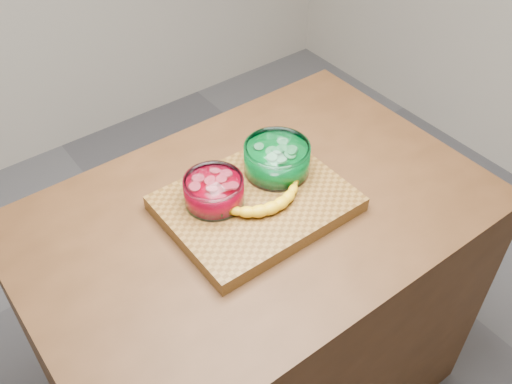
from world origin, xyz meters
TOP-DOWN VIEW (x-y plane):
  - counter at (0.00, 0.00)m, footprint 1.20×0.80m
  - cutting_board at (0.00, 0.00)m, footprint 0.45×0.35m
  - bowl_red at (-0.09, 0.05)m, footprint 0.15×0.15m
  - bowl_green at (0.11, 0.05)m, footprint 0.17×0.17m
  - banana at (0.01, -0.03)m, footprint 0.25×0.13m

SIDE VIEW (x-z plane):
  - counter at x=0.00m, z-range 0.00..0.90m
  - cutting_board at x=0.00m, z-range 0.90..0.94m
  - banana at x=0.01m, z-range 0.94..0.97m
  - bowl_red at x=-0.09m, z-range 0.94..1.01m
  - bowl_green at x=0.11m, z-range 0.94..1.02m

